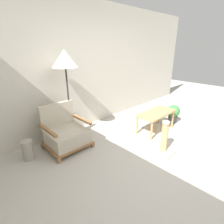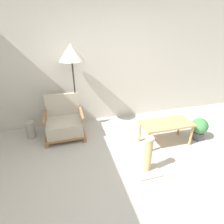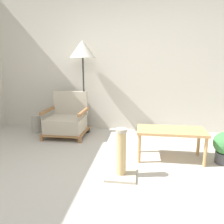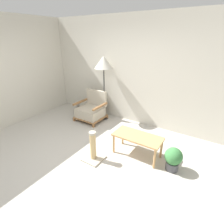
{
  "view_description": "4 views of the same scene",
  "coord_description": "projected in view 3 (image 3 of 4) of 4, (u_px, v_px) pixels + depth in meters",
  "views": [
    {
      "loc": [
        -2.25,
        -0.97,
        1.8
      ],
      "look_at": [
        0.02,
        1.37,
        0.55
      ],
      "focal_mm": 28.0,
      "sensor_mm": 36.0,
      "label": 1
    },
    {
      "loc": [
        -0.78,
        -1.51,
        1.95
      ],
      "look_at": [
        0.02,
        1.37,
        0.55
      ],
      "focal_mm": 28.0,
      "sensor_mm": 36.0,
      "label": 2
    },
    {
      "loc": [
        0.5,
        -2.09,
        1.34
      ],
      "look_at": [
        0.02,
        1.37,
        0.55
      ],
      "focal_mm": 35.0,
      "sensor_mm": 36.0,
      "label": 3
    },
    {
      "loc": [
        2.07,
        -1.79,
        2.19
      ],
      "look_at": [
        0.02,
        1.37,
        0.55
      ],
      "focal_mm": 28.0,
      "sensor_mm": 36.0,
      "label": 4
    }
  ],
  "objects": [
    {
      "name": "vase",
      "position": [
        36.0,
        124.0,
        4.27
      ],
      "size": [
        0.18,
        0.18,
        0.34
      ],
      "primitive_type": "cylinder",
      "color": "#9E998E",
      "rests_on": "ground_plane"
    },
    {
      "name": "floor_lamp",
      "position": [
        83.0,
        51.0,
        3.99
      ],
      "size": [
        0.48,
        0.48,
        1.74
      ],
      "color": "#2D2D2D",
      "rests_on": "ground_plane"
    },
    {
      "name": "wall_back",
      "position": [
        117.0,
        62.0,
        4.26
      ],
      "size": [
        8.0,
        0.06,
        2.7
      ],
      "color": "beige",
      "rests_on": "ground_plane"
    },
    {
      "name": "coffee_table",
      "position": [
        171.0,
        133.0,
        3.04
      ],
      "size": [
        0.94,
        0.45,
        0.44
      ],
      "color": "tan",
      "rests_on": "ground_plane"
    },
    {
      "name": "ground_plane",
      "position": [
        93.0,
        189.0,
        2.38
      ],
      "size": [
        14.0,
        14.0,
        0.0
      ],
      "primitive_type": "plane",
      "color": "#B7B2A8"
    },
    {
      "name": "armchair",
      "position": [
        67.0,
        121.0,
        4.06
      ],
      "size": [
        0.74,
        0.67,
        0.8
      ],
      "color": "olive",
      "rests_on": "ground_plane"
    },
    {
      "name": "scratching_post",
      "position": [
        121.0,
        159.0,
        2.6
      ],
      "size": [
        0.37,
        0.37,
        0.6
      ],
      "color": "#B2A893",
      "rests_on": "ground_plane"
    }
  ]
}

